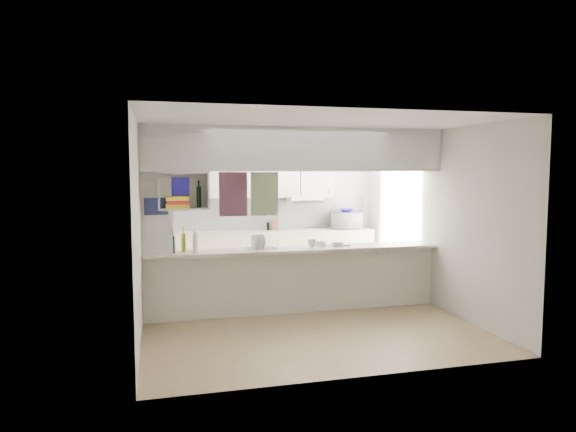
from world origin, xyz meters
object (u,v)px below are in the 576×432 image
object	(u,v)px
microwave	(347,220)
wine_bottles	(184,243)
bowl	(346,210)
dish_rack	(261,243)

from	to	relation	value
microwave	wine_bottles	distance (m)	3.74
bowl	wine_bottles	bearing A→B (deg)	-146.24
bowl	dish_rack	xyz separation A→B (m)	(-2.04, -2.03, -0.26)
microwave	bowl	world-z (taller)	bowl
bowl	microwave	bearing A→B (deg)	58.01
microwave	dish_rack	bearing A→B (deg)	59.06
microwave	bowl	xyz separation A→B (m)	(-0.02, -0.03, 0.19)
wine_bottles	dish_rack	bearing A→B (deg)	1.46
microwave	bowl	distance (m)	0.19
wine_bottles	microwave	bearing A→B (deg)	33.95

